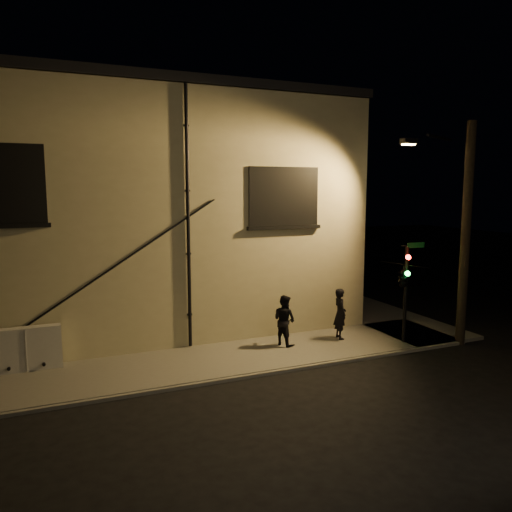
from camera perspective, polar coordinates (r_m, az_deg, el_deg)
name	(u,v)px	position (r m, az deg, el deg)	size (l,w,h in m)	color
ground	(279,372)	(14.79, 2.60, -13.15)	(90.00, 90.00, 0.00)	black
sidewalk	(257,327)	(19.05, 0.16, -8.15)	(21.00, 16.00, 0.12)	#58564F
building	(121,209)	(21.66, -15.15, 5.17)	(16.20, 12.23, 8.80)	tan
utility_cabinet	(26,349)	(15.81, -24.81, -9.62)	(1.91, 0.32, 1.26)	#B4B3AB
pedestrian_a	(340,314)	(17.50, 9.58, -6.51)	(0.64, 0.42, 1.76)	black
pedestrian_b	(284,320)	(16.62, 3.26, -7.32)	(0.82, 0.64, 1.68)	black
traffic_signal	(404,277)	(17.21, 16.52, -2.27)	(1.37, 1.98, 3.36)	black
streetlamp_pole	(463,229)	(17.93, 22.55, 2.86)	(2.03, 1.40, 7.44)	black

